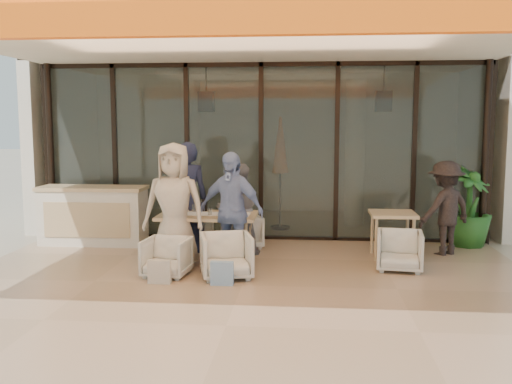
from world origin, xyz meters
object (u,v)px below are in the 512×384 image
at_px(diner_periwinkle, 231,211).
at_px(side_chair, 400,249).
at_px(side_table, 393,219).
at_px(diner_grey, 238,210).
at_px(dining_table, 207,218).
at_px(diner_navy, 187,198).
at_px(chair_far_right, 242,230).
at_px(diner_cream, 174,206).
at_px(host_counter, 93,215).
at_px(potted_palm, 468,207).
at_px(chair_near_left, 167,256).
at_px(chair_far_left, 194,231).
at_px(standing_woman, 445,208).
at_px(chair_near_right, 226,254).

relative_size(diner_periwinkle, side_chair, 2.65).
distance_m(diner_periwinkle, side_table, 2.60).
height_order(diner_periwinkle, side_table, diner_periwinkle).
xyz_separation_m(diner_grey, diner_periwinkle, (0.00, -0.90, 0.12)).
relative_size(dining_table, diner_navy, 0.82).
relative_size(chair_far_right, diner_cream, 0.34).
distance_m(host_counter, potted_palm, 6.51).
distance_m(host_counter, chair_far_right, 2.63).
relative_size(chair_near_left, side_chair, 0.94).
distance_m(chair_far_left, standing_woman, 4.19).
bearing_deg(diner_cream, chair_far_right, 62.13).
bearing_deg(side_chair, chair_far_left, 165.78).
relative_size(diner_grey, side_chair, 2.28).
bearing_deg(standing_woman, chair_near_right, -5.07).
xyz_separation_m(chair_far_right, chair_near_left, (-0.84, -1.90, -0.01)).
xyz_separation_m(chair_near_left, diner_cream, (0.00, 0.50, 0.62)).
relative_size(chair_far_right, chair_near_right, 0.91).
bearing_deg(chair_near_left, side_chair, 16.91).
relative_size(chair_near_right, side_table, 0.94).
bearing_deg(standing_woman, host_counter, -34.11).
distance_m(diner_navy, diner_grey, 0.86).
height_order(chair_far_left, chair_near_left, chair_near_left).
bearing_deg(diner_navy, chair_near_left, 74.51).
xyz_separation_m(diner_cream, standing_woman, (4.16, 1.18, -0.16)).
xyz_separation_m(chair_near_left, diner_grey, (0.84, 1.40, 0.44)).
bearing_deg(dining_table, chair_near_left, -113.29).
height_order(diner_navy, side_table, diner_navy).
height_order(chair_far_right, diner_periwinkle, diner_periwinkle).
distance_m(dining_table, chair_far_right, 1.10).
distance_m(dining_table, chair_far_left, 1.10).
bearing_deg(host_counter, standing_woman, -2.18).
height_order(host_counter, diner_periwinkle, diner_periwinkle).
relative_size(dining_table, diner_grey, 1.00).
relative_size(chair_near_right, potted_palm, 0.49).
xyz_separation_m(host_counter, chair_near_left, (1.78, -1.91, -0.22)).
relative_size(chair_far_right, standing_woman, 0.41).
bearing_deg(diner_navy, chair_near_right, 105.48).
bearing_deg(diner_grey, host_counter, -27.26).
height_order(dining_table, diner_navy, diner_navy).
bearing_deg(chair_near_right, diner_cream, 134.00).
height_order(chair_near_left, diner_cream, diner_cream).
relative_size(chair_near_right, diner_periwinkle, 0.40).
xyz_separation_m(chair_near_left, side_table, (3.29, 1.37, 0.33)).
distance_m(chair_near_left, diner_grey, 1.69).
xyz_separation_m(chair_near_right, side_table, (2.45, 1.37, 0.29)).
bearing_deg(potted_palm, diner_periwinkle, -154.28).
xyz_separation_m(chair_near_right, diner_periwinkle, (0.00, 0.50, 0.52)).
bearing_deg(host_counter, diner_periwinkle, -28.24).
height_order(chair_far_left, diner_grey, diner_grey).
relative_size(chair_near_right, diner_cream, 0.37).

